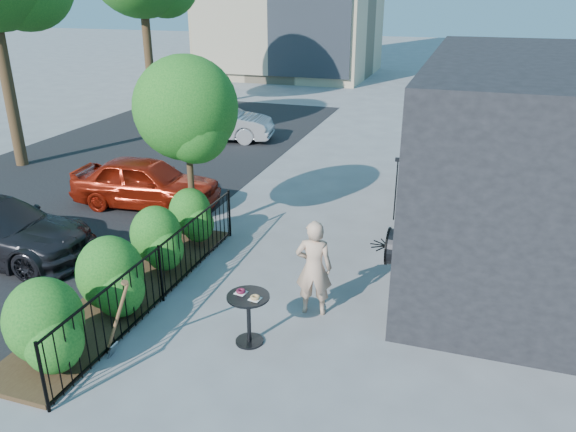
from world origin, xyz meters
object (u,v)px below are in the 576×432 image
(patio_tree, at_px, (188,115))
(cafe_table, at_px, (249,310))
(shovel, at_px, (117,324))
(car_red, at_px, (146,182))
(car_silver, at_px, (217,122))
(woman, at_px, (314,268))

(patio_tree, height_order, cafe_table, patio_tree)
(patio_tree, xyz_separation_m, shovel, (0.98, -4.45, -2.15))
(patio_tree, relative_size, cafe_table, 4.38)
(cafe_table, distance_m, shovel, 1.97)
(shovel, height_order, car_red, shovel)
(car_silver, bearing_deg, shovel, -171.29)
(woman, xyz_separation_m, shovel, (-2.42, -2.17, -0.24))
(patio_tree, distance_m, shovel, 5.04)
(woman, bearing_deg, car_red, -42.55)
(shovel, bearing_deg, woman, 41.93)
(cafe_table, distance_m, woman, 1.41)
(cafe_table, xyz_separation_m, car_red, (-4.72, 4.78, 0.06))
(shovel, bearing_deg, patio_tree, 102.42)
(patio_tree, bearing_deg, cafe_table, -52.16)
(shovel, height_order, car_silver, shovel)
(woman, relative_size, car_silver, 0.42)
(patio_tree, distance_m, car_red, 3.23)
(cafe_table, relative_size, woman, 0.52)
(car_silver, bearing_deg, car_red, 179.93)
(woman, relative_size, shovel, 1.22)
(shovel, distance_m, car_red, 6.51)
(cafe_table, height_order, woman, woman)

